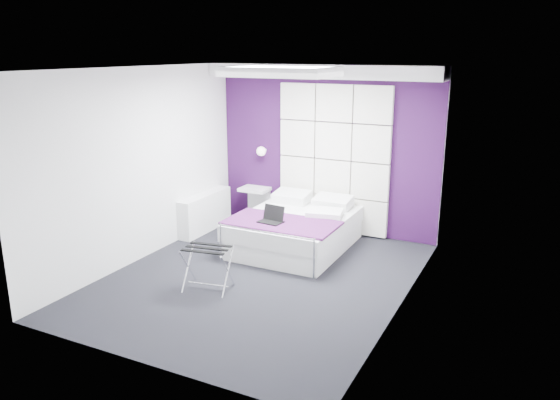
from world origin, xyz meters
The scene contains 15 objects.
floor centered at (0.00, 0.00, 0.00)m, with size 4.40×4.40×0.00m, color black.
ceiling centered at (0.00, 0.00, 2.60)m, with size 4.40×4.40×0.00m, color white.
wall_back centered at (0.00, 2.20, 1.30)m, with size 3.60×3.60×0.00m, color white.
wall_left centered at (-1.80, 0.00, 1.30)m, with size 4.40×4.40×0.00m, color white.
wall_right centered at (1.80, 0.00, 1.30)m, with size 4.40×4.40×0.00m, color white.
accent_wall centered at (0.00, 2.19, 1.30)m, with size 3.58×0.02×2.58m, color #2F0D39.
soffit centered at (0.00, 1.95, 2.50)m, with size 3.58×0.50×0.20m, color white.
headboard centered at (0.15, 2.14, 1.17)m, with size 1.80×0.08×2.30m, color silver, non-canonical shape.
skylight centered at (0.00, 0.60, 2.55)m, with size 1.36×0.86×0.12m, color white, non-canonical shape.
wall_lamp centered at (-1.05, 2.06, 1.22)m, with size 0.15×0.15×0.15m, color white.
radiator centered at (-1.69, 1.30, 0.30)m, with size 0.22×1.20×0.60m, color white.
bed centered at (-0.06, 1.21, 0.28)m, with size 1.54×1.85×0.66m.
nightstand centered at (-1.17, 2.02, 0.57)m, with size 0.47×0.36×0.05m, color white.
luggage_rack centered at (-0.40, -0.56, 0.27)m, with size 0.54×0.40×0.53m.
laptop centered at (-0.18, 0.71, 0.58)m, with size 0.32×0.23×0.23m.
Camera 1 is at (3.09, -5.64, 2.81)m, focal length 35.00 mm.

